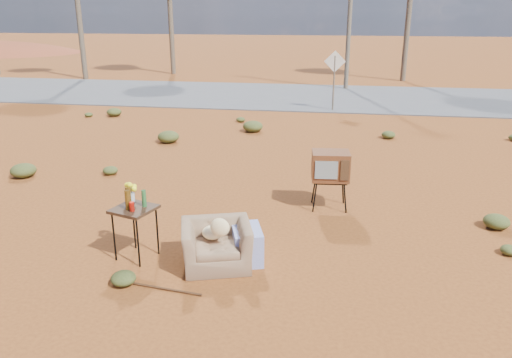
# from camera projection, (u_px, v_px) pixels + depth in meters

# --- Properties ---
(ground) EXTENTS (140.00, 140.00, 0.00)m
(ground) POSITION_uv_depth(u_px,v_px,m) (217.00, 256.00, 7.63)
(ground) COLOR brown
(ground) RESTS_ON ground
(highway) EXTENTS (140.00, 7.00, 0.04)m
(highway) POSITION_uv_depth(u_px,v_px,m) (299.00, 96.00, 21.63)
(highway) COLOR #565659
(highway) RESTS_ON ground
(armchair) EXTENTS (1.28, 1.06, 0.87)m
(armchair) POSITION_uv_depth(u_px,v_px,m) (222.00, 239.00, 7.27)
(armchair) COLOR #806045
(armchair) RESTS_ON ground
(tv_unit) EXTENTS (0.73, 0.61, 1.10)m
(tv_unit) POSITION_uv_depth(u_px,v_px,m) (330.00, 167.00, 9.23)
(tv_unit) COLOR black
(tv_unit) RESTS_ON ground
(side_table) EXTENTS (0.70, 0.70, 1.12)m
(side_table) POSITION_uv_depth(u_px,v_px,m) (133.00, 205.00, 7.38)
(side_table) COLOR #3A2615
(side_table) RESTS_ON ground
(rusty_bar) EXTENTS (1.32, 0.21, 0.04)m
(rusty_bar) POSITION_uv_depth(u_px,v_px,m) (156.00, 287.00, 6.73)
(rusty_bar) COLOR #512C15
(rusty_bar) RESTS_ON ground
(road_sign) EXTENTS (0.78, 0.06, 2.19)m
(road_sign) POSITION_uv_depth(u_px,v_px,m) (334.00, 70.00, 18.12)
(road_sign) COLOR brown
(road_sign) RESTS_ON ground
(scrub_patch) EXTENTS (17.49, 8.07, 0.33)m
(scrub_patch) POSITION_uv_depth(u_px,v_px,m) (227.00, 162.00, 11.83)
(scrub_patch) COLOR #495223
(scrub_patch) RESTS_ON ground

